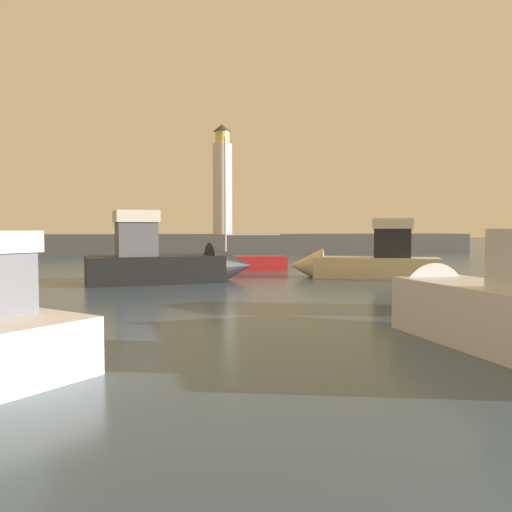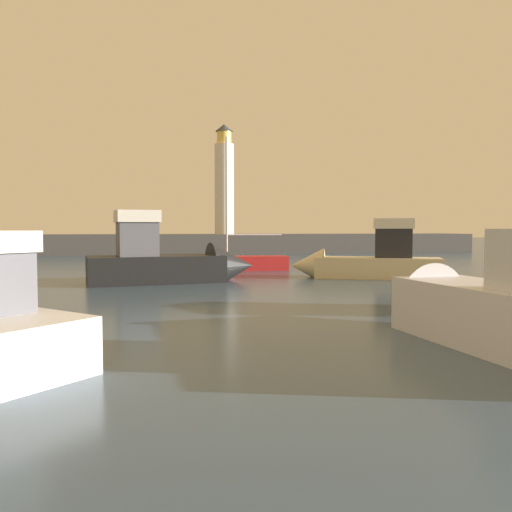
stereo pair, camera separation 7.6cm
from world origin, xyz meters
name	(u,v)px [view 1 (the left image)]	position (x,y,z in m)	size (l,w,h in m)	color
ground_plane	(234,275)	(0.00, 27.18, 0.00)	(220.00, 220.00, 0.00)	#384C60
breakwater	(186,244)	(0.00, 54.36, 1.00)	(63.42, 6.66, 2.00)	#423F3D
lighthouse	(222,182)	(3.88, 54.36, 7.54)	(2.05, 2.05, 11.70)	silver
motorboat_2	(489,306)	(2.26, 8.60, 0.87)	(2.37, 7.80, 2.81)	silver
motorboat_3	(176,262)	(-3.43, 24.14, 0.99)	(8.35, 3.47, 3.92)	black
motorboat_4	(361,261)	(6.21, 24.11, 0.86)	(7.84, 5.09, 3.46)	beige
sailboat_moored	(236,262)	(0.72, 30.48, 0.50)	(6.37, 1.84, 8.20)	#B21E1E
mooring_buoy	(416,294)	(3.52, 13.91, 0.46)	(0.92, 0.92, 0.92)	#EA5919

